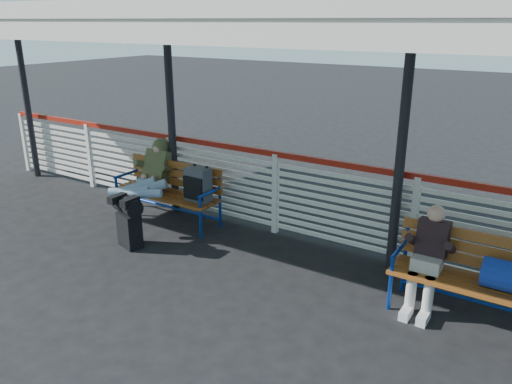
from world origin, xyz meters
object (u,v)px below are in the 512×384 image
Objects in this scene: luggage_stack at (129,220)px; traveler_man at (145,184)px; bench_left at (180,186)px; bench_right at (495,275)px; companion_person at (428,258)px.

luggage_stack is 0.81m from traveler_man.
bench_left is 1.10× the size of traveler_man.
traveler_man reaches higher than bench_right.
companion_person is at bearing -178.55° from bench_right.
traveler_man reaches higher than companion_person.
traveler_man is 1.43× the size of companion_person.
traveler_man is (-0.39, -0.34, 0.06)m from bench_left.
bench_right reaches higher than luggage_stack.
traveler_man reaches higher than bench_left.
bench_left is at bearing 41.36° from traveler_man.
bench_right is 0.65m from companion_person.
bench_left reaches higher than bench_right.
bench_right is (4.46, -0.39, -0.03)m from bench_left.
bench_left is 1.00× the size of bench_right.
luggage_stack is 4.55m from bench_right.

